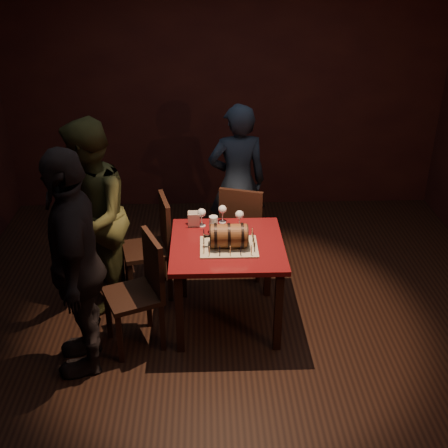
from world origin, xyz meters
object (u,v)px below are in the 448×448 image
object	(u,v)px
chair_left_rear	(155,242)
wine_glass_right	(240,215)
barrel_cake	(229,236)
chair_left_front	(142,286)
pub_table	(227,255)
person_back	(237,183)
wine_glass_mid	(222,210)
chair_back	(243,226)
person_left_front	(76,264)
pint_of_ale	(213,225)
person_left_rear	(91,218)
wine_glass_left	(202,213)

from	to	relation	value
chair_left_rear	wine_glass_right	bearing A→B (deg)	-15.58
barrel_cake	chair_left_front	distance (m)	0.77
barrel_cake	chair_left_rear	distance (m)	0.89
pub_table	person_back	size ratio (longest dim) A/B	0.57
wine_glass_mid	chair_back	distance (m)	0.54
chair_left_front	person_left_front	world-z (taller)	person_left_front
pint_of_ale	person_left_front	bearing A→B (deg)	-146.19
barrel_cake	person_left_rear	size ratio (longest dim) A/B	0.21
pub_table	person_left_front	world-z (taller)	person_left_front
wine_glass_mid	person_left_rear	bearing A→B (deg)	-177.49
pint_of_ale	person_back	size ratio (longest dim) A/B	0.10
chair_left_front	person_left_rear	world-z (taller)	person_left_rear
wine_glass_right	person_left_front	size ratio (longest dim) A/B	0.09
wine_glass_mid	person_left_rear	distance (m)	1.11
wine_glass_right	pub_table	bearing A→B (deg)	-113.28
wine_glass_mid	pint_of_ale	bearing A→B (deg)	-113.04
wine_glass_left	person_back	world-z (taller)	person_back
pint_of_ale	person_left_front	xyz separation A→B (m)	(-0.98, -0.66, 0.05)
person_left_rear	barrel_cake	bearing A→B (deg)	67.33
wine_glass_left	person_left_rear	world-z (taller)	person_left_rear
pub_table	chair_back	bearing A→B (deg)	76.33
barrel_cake	person_left_rear	bearing A→B (deg)	161.10
pub_table	wine_glass_mid	distance (m)	0.44
wine_glass_left	wine_glass_right	bearing A→B (deg)	-8.87
person_left_rear	pub_table	bearing A→B (deg)	70.32
chair_left_rear	chair_left_front	distance (m)	0.71
chair_left_front	pub_table	bearing A→B (deg)	20.09
wine_glass_left	person_left_rear	distance (m)	0.93
pub_table	barrel_cake	size ratio (longest dim) A/B	2.59
chair_left_rear	person_back	bearing A→B (deg)	42.04
chair_left_rear	person_back	size ratio (longest dim) A/B	0.59
pub_table	wine_glass_left	bearing A→B (deg)	122.97
barrel_cake	pint_of_ale	world-z (taller)	barrel_cake
wine_glass_mid	person_left_front	xyz separation A→B (m)	(-1.06, -0.85, 0.00)
barrel_cake	person_back	world-z (taller)	person_back
chair_back	person_back	distance (m)	0.50
wine_glass_mid	pint_of_ale	xyz separation A→B (m)	(-0.08, -0.19, -0.04)
person_left_rear	chair_back	bearing A→B (deg)	103.77
wine_glass_right	chair_back	bearing A→B (deg)	82.03
person_back	chair_left_front	bearing A→B (deg)	52.07
person_back	pub_table	bearing A→B (deg)	75.01
pub_table	chair_left_front	world-z (taller)	chair_left_front
pint_of_ale	person_back	distance (m)	1.01
pint_of_ale	person_left_front	size ratio (longest dim) A/B	0.09
person_left_rear	chair_left_front	bearing A→B (deg)	35.54
barrel_cake	wine_glass_right	xyz separation A→B (m)	(0.10, 0.33, 0.01)
person_left_rear	person_left_front	distance (m)	0.80
chair_back	wine_glass_left	bearing A→B (deg)	-131.86
wine_glass_mid	chair_back	bearing A→B (deg)	60.76
wine_glass_right	person_left_front	bearing A→B (deg)	-148.43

